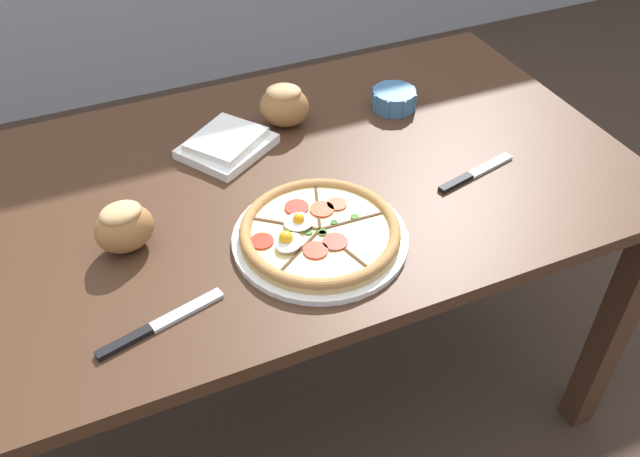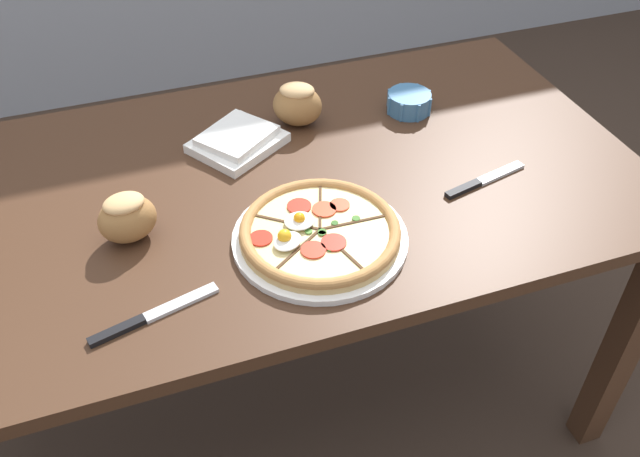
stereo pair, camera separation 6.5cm
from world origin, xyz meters
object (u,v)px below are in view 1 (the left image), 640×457
object	(u,v)px
ramekin_bowl	(394,99)
knife_spare	(475,173)
bread_piece_far	(284,105)
napkin_folded	(227,144)
pizza	(319,233)
bread_piece_near	(124,227)
dining_table	(256,222)
knife_main	(160,324)

from	to	relation	value
ramekin_bowl	knife_spare	xyz separation A→B (m)	(0.03, -0.29, -0.02)
bread_piece_far	napkin_folded	bearing A→B (deg)	-163.55
pizza	bread_piece_near	bearing A→B (deg)	159.01
dining_table	bread_piece_near	world-z (taller)	bread_piece_near
bread_piece_near	knife_main	xyz separation A→B (m)	(0.01, -0.20, -0.04)
pizza	knife_main	bearing A→B (deg)	-165.51
dining_table	knife_main	size ratio (longest dim) A/B	7.15
bread_piece_near	napkin_folded	bearing A→B (deg)	40.55
dining_table	napkin_folded	distance (m)	0.17
ramekin_bowl	dining_table	bearing A→B (deg)	-159.23
napkin_folded	bread_piece_near	bearing A→B (deg)	-139.45
ramekin_bowl	napkin_folded	size ratio (longest dim) A/B	0.47
dining_table	ramekin_bowl	world-z (taller)	ramekin_bowl
pizza	knife_main	xyz separation A→B (m)	(-0.30, -0.08, -0.01)
napkin_folded	bread_piece_near	distance (m)	0.33
napkin_folded	knife_main	world-z (taller)	napkin_folded
bread_piece_near	ramekin_bowl	bearing A→B (deg)	19.06
dining_table	ramekin_bowl	size ratio (longest dim) A/B	14.73
ramekin_bowl	napkin_folded	distance (m)	0.40
dining_table	bread_piece_near	distance (m)	0.30
pizza	knife_spare	xyz separation A→B (m)	(0.36, 0.06, -0.01)
dining_table	napkin_folded	world-z (taller)	napkin_folded
pizza	bread_piece_near	world-z (taller)	bread_piece_near
ramekin_bowl	knife_spare	size ratio (longest dim) A/B	0.53
ramekin_bowl	bread_piece_near	world-z (taller)	bread_piece_near
pizza	bread_piece_near	size ratio (longest dim) A/B	2.75
dining_table	bread_piece_far	size ratio (longest dim) A/B	11.60
bread_piece_near	bread_piece_far	world-z (taller)	bread_piece_far
dining_table	ramekin_bowl	distance (m)	0.43
bread_piece_far	knife_spare	xyz separation A→B (m)	(0.28, -0.32, -0.05)
bread_piece_near	dining_table	bearing A→B (deg)	16.39
bread_piece_near	bread_piece_far	bearing A→B (deg)	32.96
bread_piece_near	knife_spare	world-z (taller)	bread_piece_near
bread_piece_near	knife_spare	xyz separation A→B (m)	(0.67, -0.06, -0.04)
napkin_folded	knife_main	bearing A→B (deg)	-120.40
bread_piece_far	pizza	bearing A→B (deg)	-102.26
bread_piece_far	knife_spare	world-z (taller)	bread_piece_far
bread_piece_near	knife_spare	bearing A→B (deg)	-5.46
napkin_folded	bread_piece_far	xyz separation A→B (m)	(0.15, 0.04, 0.03)
bread_piece_far	knife_main	distance (m)	0.60
dining_table	pizza	distance (m)	0.23
knife_main	ramekin_bowl	bearing A→B (deg)	19.20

